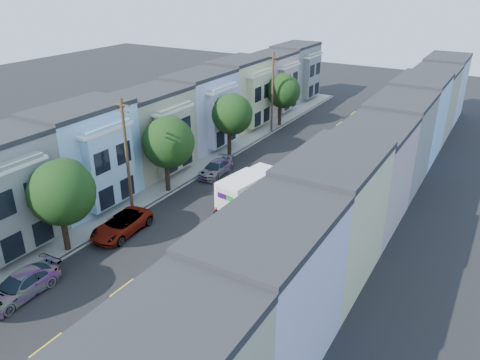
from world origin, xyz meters
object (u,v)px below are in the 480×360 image
object	(u,v)px
tree_c	(168,143)
tree_e	(283,91)
tree_b	(61,192)
parked_right_c	(318,176)
parked_right_d	(352,146)
lead_sedan	(298,171)
tree_far_r	(382,114)
parked_right_b	(211,277)
parked_left_c	(122,225)
tree_d	(231,114)
utility_pole_far	(272,93)
fedex_truck	(249,189)
parked_left_d	(216,168)
utility_pole_near	(127,159)
parked_right_a	(139,343)
parked_left_b	(21,286)

from	to	relation	value
tree_c	tree_e	distance (m)	23.78
tree_b	parked_right_c	world-z (taller)	tree_b
parked_right_d	tree_b	bearing A→B (deg)	-109.02
lead_sedan	parked_right_c	xyz separation A→B (m)	(2.38, -0.44, 0.13)
tree_far_r	parked_right_d	size ratio (longest dim) A/B	1.11
tree_c	parked_right_b	xyz separation A→B (m)	(11.20, -9.97, -4.28)
tree_c	parked_left_c	bearing A→B (deg)	-80.01
tree_d	lead_sedan	size ratio (longest dim) A/B	1.73
tree_c	tree_d	distance (m)	10.99
utility_pole_far	fedex_truck	distance (m)	21.48
utility_pole_far	parked_right_c	distance (m)	16.95
tree_d	parked_right_d	world-z (taller)	tree_d
fedex_truck	parked_right_d	size ratio (longest dim) A/B	1.34
parked_left_d	parked_right_d	size ratio (longest dim) A/B	0.98
parked_left_c	utility_pole_near	bearing A→B (deg)	113.22
tree_c	parked_left_d	distance (m)	7.15
parked_left_c	parked_right_c	world-z (taller)	parked_left_c
lead_sedan	parked_right_c	distance (m)	2.42
tree_e	parked_left_d	distance (m)	18.69
utility_pole_near	parked_right_a	xyz separation A→B (m)	(11.20, -11.78, -4.48)
utility_pole_far	tree_e	bearing A→B (deg)	90.04
fedex_truck	parked_right_d	bearing A→B (deg)	87.03
tree_c	parked_left_b	size ratio (longest dim) A/B	1.44
parked_right_d	fedex_truck	bearing A→B (deg)	-99.82
tree_e	parked_right_d	size ratio (longest dim) A/B	1.45
fedex_truck	parked_left_b	distance (m)	19.23
parked_left_b	tree_e	bearing A→B (deg)	90.30
parked_right_a	parked_right_d	size ratio (longest dim) A/B	1.00
lead_sedan	parked_right_b	bearing A→B (deg)	-86.16
parked_right_c	parked_right_d	bearing A→B (deg)	90.10
lead_sedan	parked_right_c	bearing A→B (deg)	-13.78
fedex_truck	parked_left_d	world-z (taller)	fedex_truck
utility_pole_far	parked_left_b	distance (m)	38.11
tree_far_r	tree_e	bearing A→B (deg)	176.85
lead_sedan	tree_far_r	bearing A→B (deg)	69.17
parked_right_c	parked_left_b	bearing A→B (deg)	-110.63
tree_e	utility_pole_near	distance (m)	28.97
utility_pole_far	parked_right_a	distance (m)	39.66
fedex_truck	utility_pole_near	bearing A→B (deg)	-133.43
tree_b	fedex_truck	world-z (taller)	tree_b
parked_left_b	parked_right_b	distance (m)	12.07
parked_right_c	parked_right_d	distance (m)	10.19
tree_b	parked_right_c	bearing A→B (deg)	61.63
parked_left_c	parked_left_d	xyz separation A→B (m)	(0.00, 13.55, -0.06)
tree_c	utility_pole_near	bearing A→B (deg)	-89.98
utility_pole_far	parked_right_a	xyz separation A→B (m)	(11.20, -37.78, -4.48)
tree_b	fedex_truck	xyz separation A→B (m)	(7.80, 12.96, -3.13)
tree_far_r	lead_sedan	distance (m)	14.75
parked_right_d	parked_right_c	bearing A→B (deg)	-89.11
fedex_truck	parked_right_d	distance (m)	18.32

